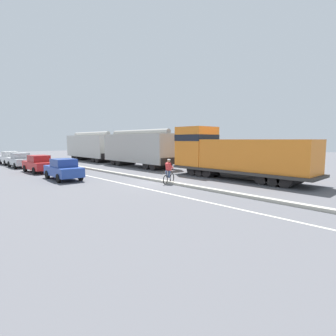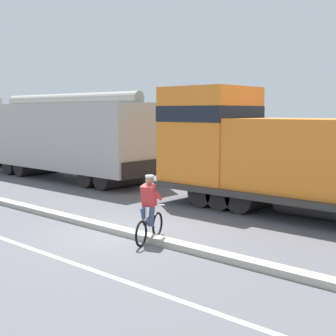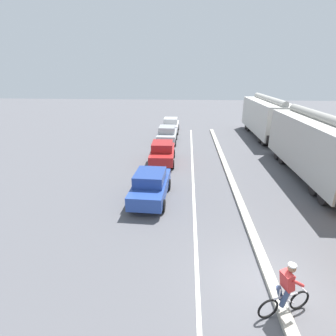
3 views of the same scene
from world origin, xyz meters
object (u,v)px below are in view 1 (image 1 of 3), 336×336
Objects in this scene: locomotive at (231,156)px; hopper_car_lead at (139,148)px; parked_car_white at (10,158)px; parked_car_blue at (63,169)px; cyclist at (169,172)px; hopper_car_middle at (91,147)px; parked_car_red at (39,164)px; parked_car_silver at (20,160)px.

locomotive is 12.16m from hopper_car_lead.
parked_car_white is at bearing 127.67° from hopper_car_lead.
cyclist reaches higher than parked_car_blue.
parked_car_white is 24.28m from cyclist.
locomotive is 1.10× the size of hopper_car_lead.
hopper_car_middle is 2.50× the size of parked_car_red.
locomotive reaches higher than parked_car_blue.
parked_car_blue is at bearing -89.80° from parked_car_silver.
parked_car_white is (-10.12, 1.51, -1.26)m from hopper_car_middle.
hopper_car_middle is at bearing 90.00° from hopper_car_lead.
locomotive is 1.10× the size of hopper_car_middle.
locomotive is at bearing -90.00° from hopper_car_middle.
hopper_car_lead is 16.61m from parked_car_white.
cyclist is (-5.41, -22.30, -1.26)m from hopper_car_middle.
cyclist reaches higher than parked_car_silver.
parked_car_silver is 19.62m from cyclist.
parked_car_silver is at bearing 90.20° from parked_car_blue.
locomotive is at bearing -15.06° from cyclist.
locomotive is at bearing -68.17° from parked_car_white.
parked_car_white is at bearing 111.83° from locomotive.
parked_car_blue is 12.18m from parked_car_silver.
hopper_car_middle reaches higher than parked_car_red.
locomotive reaches higher than hopper_car_middle.
cyclist is at bearing -103.64° from hopper_car_middle.
hopper_car_lead is at bearing -39.37° from parked_car_silver.
parked_car_white is at bearing 89.61° from parked_car_silver.
hopper_car_lead is (0.00, 12.16, 0.28)m from locomotive.
hopper_car_middle reaches higher than parked_car_blue.
hopper_car_lead is 1.00× the size of hopper_car_middle.
hopper_car_lead and hopper_car_middle have the same top height.
cyclist is (4.65, -13.00, 0.00)m from parked_car_red.
hopper_car_lead is 2.52× the size of parked_car_silver.
hopper_car_lead is at bearing -90.00° from hopper_car_middle.
cyclist reaches higher than parked_car_white.
cyclist is at bearing -78.80° from parked_car_white.
parked_car_blue is at bearing -89.97° from parked_car_white.
hopper_car_lead is 11.60m from hopper_car_middle.
cyclist is (4.75, -19.04, 0.00)m from parked_car_silver.
parked_car_blue is at bearing -90.54° from parked_car_red.
parked_car_silver is at bearing 104.00° from cyclist.
parked_car_red and parked_car_white have the same top height.
hopper_car_lead is at bearing 63.18° from cyclist.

